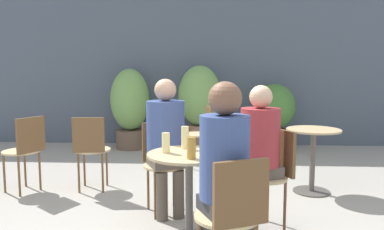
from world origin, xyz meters
TOP-DOWN VIEW (x-y plane):
  - storefront_wall at (0.00, 4.18)m, footprint 10.00×0.06m
  - cafe_table_near at (0.06, 0.15)m, footprint 0.65×0.65m
  - cafe_table_far at (1.34, 1.45)m, footprint 0.58×0.58m
  - bistro_chair_0 at (0.36, -0.54)m, footprint 0.43×0.45m
  - bistro_chair_1 at (0.74, 0.45)m, footprint 0.45×0.43m
  - bistro_chair_2 at (-0.25, 0.83)m, footprint 0.43×0.45m
  - bistro_chair_3 at (0.09, 2.55)m, footprint 0.43×0.41m
  - bistro_chair_4 at (-1.11, 1.33)m, footprint 0.40×0.41m
  - bistro_chair_5 at (-1.81, 1.26)m, footprint 0.45×0.44m
  - seated_person_0 at (0.30, -0.41)m, footprint 0.36×0.37m
  - seated_person_1 at (0.61, 0.39)m, footprint 0.39×0.38m
  - seated_person_2 at (-0.19, 0.70)m, footprint 0.41×0.42m
  - beer_glass_0 at (0.08, -0.03)m, footprint 0.07×0.07m
  - beer_glass_1 at (0.22, 0.21)m, footprint 0.06×0.06m
  - beer_glass_2 at (0.01, 0.32)m, footprint 0.06×0.06m
  - beer_glass_3 at (-0.12, 0.15)m, footprint 0.06×0.06m
  - potted_plant_0 at (-1.19, 3.70)m, footprint 0.67×0.67m
  - potted_plant_1 at (0.01, 3.72)m, footprint 0.73×0.73m
  - potted_plant_2 at (1.27, 3.68)m, footprint 0.70×0.70m

SIDE VIEW (x-z plane):
  - cafe_table_far at x=1.34m, z-range 0.13..0.84m
  - cafe_table_near at x=0.06m, z-range 0.16..0.87m
  - bistro_chair_0 at x=0.36m, z-range 0.10..0.94m
  - bistro_chair_1 at x=0.74m, z-range 0.10..0.94m
  - bistro_chair_2 at x=-0.25m, z-range 0.10..0.94m
  - bistro_chair_3 at x=0.09m, z-range 0.10..0.94m
  - bistro_chair_4 at x=-1.11m, z-range 0.10..0.94m
  - bistro_chair_5 at x=-1.81m, z-range 0.10..0.94m
  - potted_plant_2 at x=1.27m, z-range 0.10..1.23m
  - seated_person_1 at x=0.61m, z-range 0.12..1.34m
  - seated_person_2 at x=-0.19m, z-range 0.12..1.39m
  - potted_plant_0 at x=-1.19m, z-range 0.06..1.45m
  - seated_person_0 at x=0.30m, z-range 0.13..1.40m
  - beer_glass_3 at x=-0.12m, z-range 0.71..0.87m
  - beer_glass_0 at x=0.08m, z-range 0.71..0.87m
  - beer_glass_2 at x=0.01m, z-range 0.71..0.89m
  - beer_glass_1 at x=0.22m, z-range 0.71..0.90m
  - potted_plant_1 at x=0.01m, z-range 0.14..1.58m
  - storefront_wall at x=0.00m, z-range 0.00..3.00m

